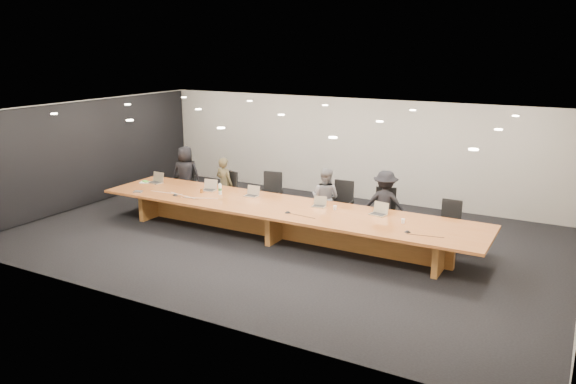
% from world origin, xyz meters
% --- Properties ---
extents(ground, '(12.00, 12.00, 0.00)m').
position_xyz_m(ground, '(0.00, 0.00, 0.00)').
color(ground, black).
rests_on(ground, ground).
extents(back_wall, '(12.00, 0.02, 2.80)m').
position_xyz_m(back_wall, '(0.00, 4.00, 1.40)').
color(back_wall, beige).
rests_on(back_wall, ground).
extents(left_wall_panel, '(0.08, 7.84, 2.74)m').
position_xyz_m(left_wall_panel, '(-5.94, 0.00, 1.37)').
color(left_wall_panel, black).
rests_on(left_wall_panel, ground).
extents(conference_table, '(9.00, 1.80, 0.75)m').
position_xyz_m(conference_table, '(0.00, 0.00, 0.52)').
color(conference_table, '#9C5022').
rests_on(conference_table, ground).
extents(chair_far_left, '(0.60, 0.60, 1.18)m').
position_xyz_m(chair_far_left, '(-3.77, 1.18, 0.59)').
color(chair_far_left, black).
rests_on(chair_far_left, ground).
extents(chair_left, '(0.68, 0.68, 1.04)m').
position_xyz_m(chair_left, '(-2.36, 1.22, 0.52)').
color(chair_left, black).
rests_on(chair_left, ground).
extents(chair_mid_left, '(0.67, 0.67, 1.15)m').
position_xyz_m(chair_mid_left, '(-1.04, 1.25, 0.57)').
color(chair_mid_left, black).
rests_on(chair_mid_left, ground).
extents(chair_mid_right, '(0.59, 0.59, 1.13)m').
position_xyz_m(chair_mid_right, '(0.84, 1.33, 0.56)').
color(chair_mid_right, black).
rests_on(chair_mid_right, ground).
extents(chair_right, '(0.68, 0.68, 1.10)m').
position_xyz_m(chair_right, '(1.96, 1.27, 0.55)').
color(chair_right, black).
rests_on(chair_right, ground).
extents(chair_far_right, '(0.53, 0.53, 1.02)m').
position_xyz_m(chair_far_right, '(3.40, 1.23, 0.51)').
color(chair_far_right, black).
rests_on(chair_far_right, ground).
extents(person_a, '(0.90, 0.74, 1.58)m').
position_xyz_m(person_a, '(-3.69, 1.25, 0.79)').
color(person_a, black).
rests_on(person_a, ground).
extents(person_b, '(0.54, 0.39, 1.41)m').
position_xyz_m(person_b, '(-2.38, 1.20, 0.70)').
color(person_b, '#3C3520').
rests_on(person_b, ground).
extents(person_c, '(0.72, 0.56, 1.45)m').
position_xyz_m(person_c, '(0.53, 1.16, 0.72)').
color(person_c, slate).
rests_on(person_c, ground).
extents(person_d, '(1.05, 0.71, 1.51)m').
position_xyz_m(person_d, '(1.96, 1.27, 0.76)').
color(person_d, black).
rests_on(person_d, ground).
extents(laptop_a, '(0.37, 0.28, 0.28)m').
position_xyz_m(laptop_a, '(-3.91, 0.27, 0.89)').
color(laptop_a, '#BAAA8E').
rests_on(laptop_a, conference_table).
extents(laptop_b, '(0.38, 0.30, 0.27)m').
position_xyz_m(laptop_b, '(-2.22, 0.30, 0.89)').
color(laptop_b, '#C7B498').
rests_on(laptop_b, conference_table).
extents(laptop_c, '(0.33, 0.25, 0.25)m').
position_xyz_m(laptop_c, '(-1.02, 0.36, 0.88)').
color(laptop_c, '#C7B498').
rests_on(laptop_c, conference_table).
extents(laptop_d, '(0.32, 0.25, 0.23)m').
position_xyz_m(laptop_d, '(0.75, 0.34, 0.86)').
color(laptop_d, tan).
rests_on(laptop_d, conference_table).
extents(laptop_e, '(0.38, 0.30, 0.27)m').
position_xyz_m(laptop_e, '(2.11, 0.39, 0.88)').
color(laptop_e, '#BCAD8F').
rests_on(laptop_e, conference_table).
extents(water_bottle, '(0.10, 0.10, 0.25)m').
position_xyz_m(water_bottle, '(-1.77, 0.16, 0.87)').
color(water_bottle, silver).
rests_on(water_bottle, conference_table).
extents(amber_mug, '(0.08, 0.08, 0.09)m').
position_xyz_m(amber_mug, '(-2.26, 0.07, 0.80)').
color(amber_mug, brown).
rests_on(amber_mug, conference_table).
extents(paper_cup_near, '(0.09, 0.09, 0.09)m').
position_xyz_m(paper_cup_near, '(1.16, 0.29, 0.80)').
color(paper_cup_near, beige).
rests_on(paper_cup_near, conference_table).
extents(paper_cup_far, '(0.09, 0.09, 0.09)m').
position_xyz_m(paper_cup_far, '(2.75, 0.09, 0.79)').
color(paper_cup_far, white).
rests_on(paper_cup_far, conference_table).
extents(notepad, '(0.31, 0.29, 0.02)m').
position_xyz_m(notepad, '(-4.17, 0.19, 0.76)').
color(notepad, silver).
rests_on(notepad, conference_table).
extents(lime_gadget, '(0.19, 0.15, 0.03)m').
position_xyz_m(lime_gadget, '(-4.17, 0.20, 0.78)').
color(lime_gadget, '#53B530').
rests_on(lime_gadget, notepad).
extents(av_box, '(0.24, 0.21, 0.03)m').
position_xyz_m(av_box, '(-3.63, -0.64, 0.77)').
color(av_box, '#A1A2A6').
rests_on(av_box, conference_table).
extents(mic_left, '(0.17, 0.17, 0.03)m').
position_xyz_m(mic_left, '(-2.65, -0.44, 0.77)').
color(mic_left, black).
rests_on(mic_left, conference_table).
extents(mic_center, '(0.14, 0.14, 0.03)m').
position_xyz_m(mic_center, '(0.37, -0.40, 0.77)').
color(mic_center, black).
rests_on(mic_center, conference_table).
extents(mic_right, '(0.14, 0.14, 0.03)m').
position_xyz_m(mic_right, '(2.99, -0.41, 0.77)').
color(mic_right, black).
rests_on(mic_right, conference_table).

